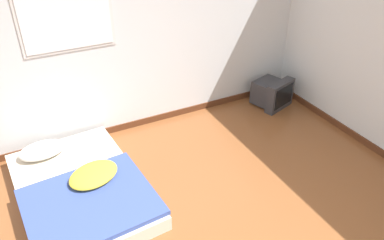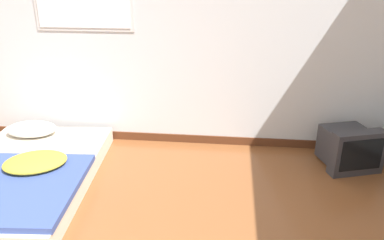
{
  "view_description": "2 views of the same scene",
  "coord_description": "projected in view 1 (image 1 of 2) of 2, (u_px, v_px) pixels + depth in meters",
  "views": [
    {
      "loc": [
        -0.81,
        -1.3,
        2.81
      ],
      "look_at": [
        0.88,
        2.02,
        0.47
      ],
      "focal_mm": 35.0,
      "sensor_mm": 36.0,
      "label": 1
    },
    {
      "loc": [
        1.31,
        -0.87,
        1.84
      ],
      "look_at": [
        0.98,
        2.18,
        0.57
      ],
      "focal_mm": 35.0,
      "sensor_mm": 36.0,
      "label": 2
    }
  ],
  "objects": [
    {
      "name": "mattress_bed",
      "position": [
        80.0,
        188.0,
        3.94
      ],
      "size": [
        1.34,
        1.93,
        0.31
      ],
      "color": "beige",
      "rests_on": "ground_plane"
    },
    {
      "name": "crt_tv",
      "position": [
        272.0,
        93.0,
        5.54
      ],
      "size": [
        0.58,
        0.57,
        0.43
      ],
      "color": "#333338",
      "rests_on": "ground_plane"
    },
    {
      "name": "wall_back",
      "position": [
        88.0,
        41.0,
        4.31
      ],
      "size": [
        8.25,
        0.08,
        2.6
      ],
      "color": "silver",
      "rests_on": "ground_plane"
    }
  ]
}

